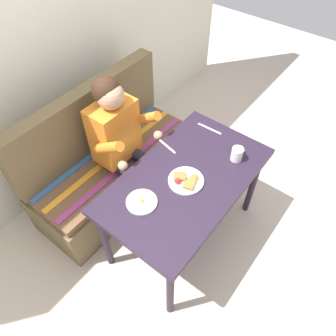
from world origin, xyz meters
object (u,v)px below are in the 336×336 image
Objects in this scene: table at (185,185)px; fork at (167,146)px; plate_eggs at (142,202)px; plate_breakfast at (186,181)px; couch at (111,164)px; coffee_mug at (237,154)px; person at (122,137)px; knife at (209,129)px.

fork is at bearing 61.37° from table.
fork is at bearing 20.17° from plate_eggs.
plate_breakfast is 0.32m from plate_eggs.
plate_eggs is 1.14× the size of fork.
couch is 12.20× the size of coffee_mug.
person is 5.20× the size of plate_breakfast.
plate_eggs is 0.51m from fork.
couch is 0.45m from person.
knife is (0.82, 0.04, -0.01)m from plate_eggs.
plate_breakfast is at bearing -21.23° from plate_eggs.
knife is (0.15, 0.31, -0.05)m from coffee_mug.
person reaches higher than coffee_mug.
table is at bearing 32.69° from plate_breakfast.
knife is (0.35, -0.13, 0.00)m from fork.
plate_breakfast reaches higher than fork.
fork is (0.14, -0.32, -0.01)m from person.
coffee_mug is 0.35m from knife.
plate_breakfast is 0.55m from knife.
fork is at bearing -73.10° from couch.
person is at bearing 86.22° from plate_breakfast.
fork is at bearing 114.07° from coffee_mug.
plate_breakfast is 1.17× the size of knife.
plate_eggs is 1.64× the size of coffee_mug.
person is 7.13× the size of fork.
person is 0.84m from coffee_mug.
fork is (0.15, -0.49, 0.40)m from couch.
person is at bearing 134.88° from knife.
couch is at bearing 126.15° from knife.
person is (0.01, -0.17, 0.41)m from couch.
fork is 0.37m from knife.
coffee_mug reaches higher than table.
plate_eggs is at bearing -124.66° from person.
person is 0.66m from knife.
coffee_mug is (0.38, -0.16, 0.04)m from plate_breakfast.
table is 0.99× the size of person.
fork is at bearing -66.31° from person.
couch reaches higher than plate_breakfast.
plate_eggs is 0.97× the size of knife.
fork is (0.48, 0.18, -0.01)m from plate_eggs.
table is 7.06× the size of fork.
person reaches higher than couch.
plate_breakfast is at bearing -92.17° from couch.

